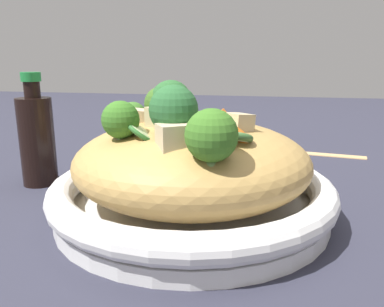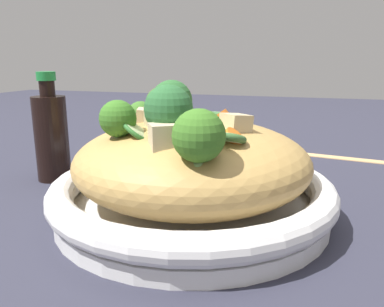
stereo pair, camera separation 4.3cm
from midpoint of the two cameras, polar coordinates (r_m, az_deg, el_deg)
ground_plane at (r=0.45m, az=-2.75°, el=-9.07°), size 3.00×3.00×0.00m
serving_bowl at (r=0.44m, az=-2.78°, el=-6.25°), size 0.32×0.32×0.05m
noodle_heap at (r=0.43m, az=-2.85°, el=-1.24°), size 0.27×0.27×0.10m
broccoli_florets at (r=0.40m, az=-7.05°, el=5.86°), size 0.22×0.19×0.08m
carrot_coins at (r=0.43m, az=-3.18°, el=4.48°), size 0.11×0.17×0.04m
zucchini_slices at (r=0.39m, az=-1.28°, el=3.81°), size 0.14×0.14×0.03m
chicken_chunks at (r=0.40m, az=-5.38°, el=4.36°), size 0.13×0.15×0.03m
soy_sauce_bottle at (r=0.59m, az=-24.33°, el=2.08°), size 0.05×0.05×0.16m
chopsticks_pair at (r=0.75m, az=14.64°, el=0.23°), size 0.05×0.23×0.01m
drinking_glass at (r=0.70m, az=-9.66°, el=2.69°), size 0.07×0.07×0.08m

